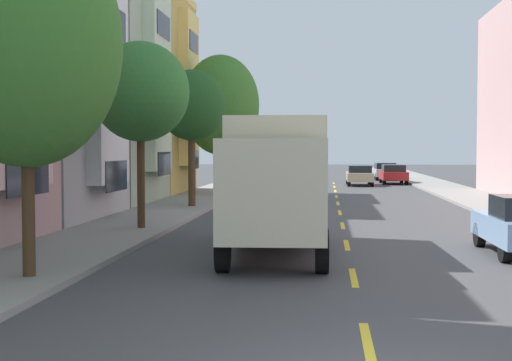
# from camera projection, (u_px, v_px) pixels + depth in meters

# --- Properties ---
(ground_plane) EXTENTS (160.00, 160.00, 0.00)m
(ground_plane) POSITION_uv_depth(u_px,v_px,m) (337.00, 199.00, 37.74)
(ground_plane) COLOR #424244
(sidewalk_left) EXTENTS (3.20, 120.00, 0.14)m
(sidewalk_left) POSITION_uv_depth(u_px,v_px,m) (196.00, 199.00, 36.44)
(sidewalk_left) COLOR gray
(sidewalk_left) RESTS_ON ground_plane
(sidewalk_right) EXTENTS (3.20, 120.00, 0.14)m
(sidewalk_right) POSITION_uv_depth(u_px,v_px,m) (485.00, 202.00, 35.07)
(sidewalk_right) COLOR gray
(sidewalk_right) RESTS_ON ground_plane
(lane_centerline_dashes) EXTENTS (0.14, 47.20, 0.01)m
(lane_centerline_dashes) POSITION_uv_depth(u_px,v_px,m) (339.00, 208.00, 32.28)
(lane_centerline_dashes) COLOR yellow
(lane_centerline_dashes) RESTS_ON ground_plane
(townhouse_fourth_sage) EXTENTS (14.45, 7.59, 11.16)m
(townhouse_fourth_sage) POSITION_uv_depth(u_px,v_px,m) (12.00, 91.00, 34.49)
(townhouse_fourth_sage) COLOR #99AD8E
(townhouse_fourth_sage) RESTS_ON ground_plane
(townhouse_fifth_mustard) EXTENTS (11.68, 7.59, 11.61)m
(townhouse_fifth_mustard) POSITION_uv_depth(u_px,v_px,m) (93.00, 97.00, 42.09)
(townhouse_fifth_mustard) COLOR tan
(townhouse_fifth_mustard) RESTS_ON ground_plane
(street_tree_nearest) EXTENTS (3.73, 3.73, 7.02)m
(street_tree_nearest) POSITION_uv_depth(u_px,v_px,m) (26.00, 43.00, 14.07)
(street_tree_nearest) COLOR #47331E
(street_tree_nearest) RESTS_ON sidewalk_left
(street_tree_second) EXTENTS (3.08, 3.08, 5.87)m
(street_tree_second) POSITION_uv_depth(u_px,v_px,m) (140.00, 92.00, 22.74)
(street_tree_second) COLOR #47331E
(street_tree_second) RESTS_ON sidewalk_left
(street_tree_third) EXTENTS (2.92, 2.92, 5.92)m
(street_tree_third) POSITION_uv_depth(u_px,v_px,m) (192.00, 106.00, 31.39)
(street_tree_third) COLOR #47331E
(street_tree_third) RESTS_ON sidewalk_left
(street_tree_farthest) EXTENTS (4.28, 4.28, 7.67)m
(street_tree_farthest) POSITION_uv_depth(u_px,v_px,m) (221.00, 105.00, 40.02)
(street_tree_farthest) COLOR #47331E
(street_tree_farthest) RESTS_ON sidewalk_left
(delivery_box_truck) EXTENTS (2.61, 7.48, 3.42)m
(delivery_box_truck) POSITION_uv_depth(u_px,v_px,m) (277.00, 177.00, 18.39)
(delivery_box_truck) COLOR beige
(delivery_box_truck) RESTS_ON ground_plane
(parked_sedan_teal) EXTENTS (1.91, 4.54, 1.43)m
(parked_sedan_teal) POSITION_uv_depth(u_px,v_px,m) (265.00, 180.00, 43.28)
(parked_sedan_teal) COLOR #195B60
(parked_sedan_teal) RESTS_ON ground_plane
(parked_sedan_silver) EXTENTS (1.92, 4.55, 1.43)m
(parked_sedan_silver) POSITION_uv_depth(u_px,v_px,m) (385.00, 171.00, 60.26)
(parked_sedan_silver) COLOR #B2B5BA
(parked_sedan_silver) RESTS_ON ground_plane
(parked_suv_forest) EXTENTS (2.07, 4.85, 1.93)m
(parked_suv_forest) POSITION_uv_depth(u_px,v_px,m) (281.00, 168.00, 60.99)
(parked_suv_forest) COLOR #194C28
(parked_suv_forest) RESTS_ON ground_plane
(parked_sedan_red) EXTENTS (1.83, 4.51, 1.43)m
(parked_sedan_red) POSITION_uv_depth(u_px,v_px,m) (393.00, 174.00, 53.68)
(parked_sedan_red) COLOR #AD1E1E
(parked_sedan_red) RESTS_ON ground_plane
(moving_champagne_sedan) EXTENTS (1.80, 4.50, 1.43)m
(moving_champagne_sedan) POSITION_uv_depth(u_px,v_px,m) (360.00, 175.00, 51.41)
(moving_champagne_sedan) COLOR tan
(moving_champagne_sedan) RESTS_ON ground_plane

